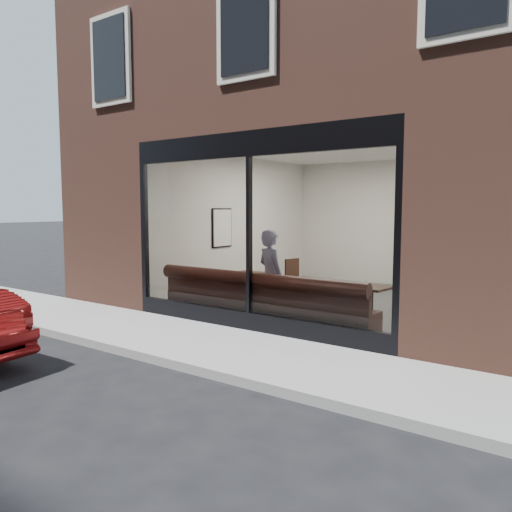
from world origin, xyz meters
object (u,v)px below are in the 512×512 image
Objects in this scene: person at (271,277)px; cafe_table_right at (371,288)px; cafe_table_left at (249,274)px; cafe_chair_left at (285,292)px; banquette at (263,312)px.

person is 2.92× the size of cafe_table_right.
cafe_table_left reaches higher than cafe_table_right.
banquette is at bearing 125.46° from cafe_chair_left.
cafe_table_left is at bearing 175.57° from cafe_table_right.
banquette is 10.38× the size of cafe_chair_left.
banquette is 6.69× the size of cafe_table_left.
cafe_chair_left is at bearing -43.36° from person.
banquette is 7.19× the size of cafe_table_right.
cafe_table_right is at bearing 164.28° from cafe_chair_left.
cafe_table_left is (-0.86, 0.52, -0.07)m from person.
cafe_table_left is (-0.86, 0.75, 0.52)m from banquette.
cafe_table_right reaches higher than cafe_chair_left.
person is 1.00m from cafe_table_left.
person reaches higher than cafe_table_left.
cafe_table_right is (1.69, 0.32, -0.07)m from person.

